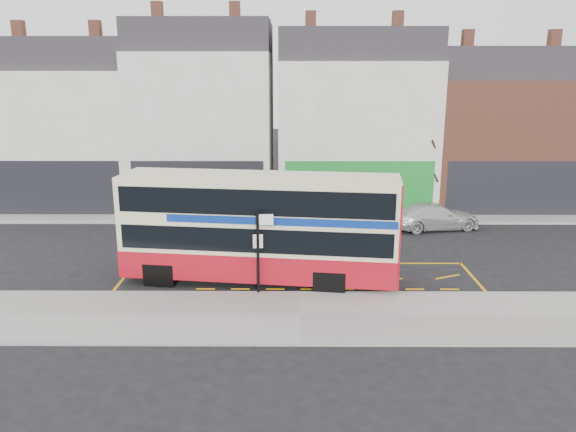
{
  "coord_description": "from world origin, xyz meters",
  "views": [
    {
      "loc": [
        -0.33,
        -19.63,
        8.07
      ],
      "look_at": [
        -0.43,
        2.0,
        2.42
      ],
      "focal_mm": 35.0,
      "sensor_mm": 36.0,
      "label": 1
    }
  ],
  "objects_px": {
    "bus_stop_post": "(260,244)",
    "car_silver": "(171,216)",
    "street_tree_right": "(432,148)",
    "double_decker_bus": "(260,227)",
    "car_grey": "(230,212)",
    "car_white": "(435,216)"
  },
  "relations": [
    {
      "from": "car_grey",
      "to": "car_white",
      "type": "bearing_deg",
      "value": -106.52
    },
    {
      "from": "double_decker_bus",
      "to": "car_grey",
      "type": "relative_size",
      "value": 2.58
    },
    {
      "from": "street_tree_right",
      "to": "double_decker_bus",
      "type": "bearing_deg",
      "value": -130.38
    },
    {
      "from": "double_decker_bus",
      "to": "car_white",
      "type": "relative_size",
      "value": 2.33
    },
    {
      "from": "car_silver",
      "to": "car_white",
      "type": "relative_size",
      "value": 0.85
    },
    {
      "from": "car_white",
      "to": "car_grey",
      "type": "bearing_deg",
      "value": 75.75
    },
    {
      "from": "car_silver",
      "to": "street_tree_right",
      "type": "distance_m",
      "value": 14.84
    },
    {
      "from": "bus_stop_post",
      "to": "double_decker_bus",
      "type": "bearing_deg",
      "value": 88.85
    },
    {
      "from": "double_decker_bus",
      "to": "bus_stop_post",
      "type": "distance_m",
      "value": 1.54
    },
    {
      "from": "bus_stop_post",
      "to": "car_silver",
      "type": "bearing_deg",
      "value": 116.36
    },
    {
      "from": "car_grey",
      "to": "car_silver",
      "type": "bearing_deg",
      "value": 88.94
    },
    {
      "from": "double_decker_bus",
      "to": "street_tree_right",
      "type": "bearing_deg",
      "value": 56.87
    },
    {
      "from": "car_grey",
      "to": "bus_stop_post",
      "type": "bearing_deg",
      "value": 179.38
    },
    {
      "from": "bus_stop_post",
      "to": "street_tree_right",
      "type": "distance_m",
      "value": 15.3
    },
    {
      "from": "car_silver",
      "to": "street_tree_right",
      "type": "height_order",
      "value": "street_tree_right"
    },
    {
      "from": "car_silver",
      "to": "car_grey",
      "type": "height_order",
      "value": "car_grey"
    },
    {
      "from": "bus_stop_post",
      "to": "car_grey",
      "type": "height_order",
      "value": "bus_stop_post"
    },
    {
      "from": "double_decker_bus",
      "to": "car_grey",
      "type": "bearing_deg",
      "value": 111.34
    },
    {
      "from": "car_silver",
      "to": "car_white",
      "type": "height_order",
      "value": "car_white"
    },
    {
      "from": "car_grey",
      "to": "street_tree_right",
      "type": "xyz_separation_m",
      "value": [
        11.15,
        2.47,
        3.12
      ]
    },
    {
      "from": "bus_stop_post",
      "to": "car_grey",
      "type": "distance_m",
      "value": 10.05
    },
    {
      "from": "car_white",
      "to": "street_tree_right",
      "type": "distance_m",
      "value": 4.47
    }
  ]
}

